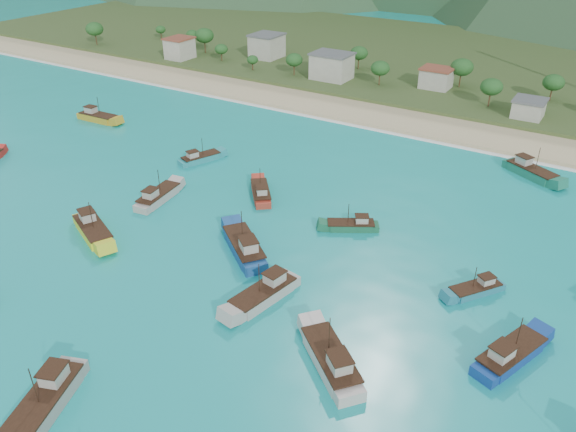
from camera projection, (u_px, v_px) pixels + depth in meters
The scene contains 19 objects.
ground at pixel (232, 291), 79.37m from camera, with size 600.00×600.00×0.00m, color #0D948F.
beach at pixel (424, 124), 137.88m from camera, with size 400.00×18.00×1.20m, color beige.
land at pixel (488, 68), 183.07m from camera, with size 400.00×110.00×2.40m, color #385123.
surf_line at pixel (410, 136), 130.85m from camera, with size 400.00×2.50×0.08m, color white.
village at pixel (454, 83), 152.11m from camera, with size 205.00×25.34×7.20m.
vegetation at pixel (417, 74), 158.36m from camera, with size 271.35×25.76×8.60m.
boat_0 at pixel (158, 197), 102.72m from camera, with size 4.51×11.00×6.31m.
boat_1 at pixel (352, 226), 93.97m from camera, with size 8.86×6.69×5.18m.
boat_8 at pixel (93, 231), 92.16m from camera, with size 12.14×8.09×6.95m.
boat_9 at pixel (261, 193), 104.19m from camera, with size 8.55×9.45×5.83m.
boat_13 at pixel (46, 402), 60.74m from camera, with size 7.54×12.61×7.16m.
boat_14 at pixel (476, 290), 78.77m from camera, with size 6.92×8.25×4.96m.
boat_16 at pixel (531, 172), 111.83m from camera, with size 11.72×8.74×6.83m.
boat_17 at pixel (331, 361), 66.10m from camera, with size 11.51×10.46×7.11m.
boat_19 at pixel (98, 118), 139.68m from camera, with size 11.35×3.85×6.62m.
boat_24 at pixel (510, 356), 67.06m from camera, with size 7.09×11.61×6.60m.
boat_25 at pixel (200, 159), 118.19m from camera, with size 5.92×9.50×5.41m.
boat_26 at pixel (245, 248), 87.43m from camera, with size 12.19×10.63×7.42m.
boat_27 at pixel (264, 294), 77.35m from camera, with size 5.43×11.89×6.77m.
Camera 1 is at (40.09, -50.19, 48.46)m, focal length 35.00 mm.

